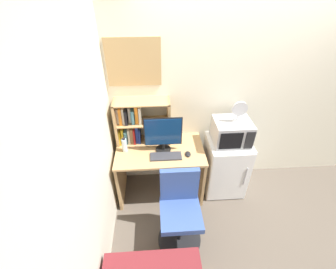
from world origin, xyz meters
name	(u,v)px	position (x,y,z in m)	size (l,w,h in m)	color
wall_back	(267,95)	(0.40, 0.02, 1.30)	(6.40, 0.04, 2.60)	silver
wall_left	(71,213)	(-1.62, -1.60, 1.30)	(0.04, 4.40, 2.60)	silver
desk	(160,164)	(-1.00, -0.33, 0.52)	(1.10, 0.67, 0.77)	tan
hutch_bookshelf	(135,121)	(-1.29, -0.12, 1.06)	(0.68, 0.26, 0.58)	tan
monitor	(163,134)	(-0.96, -0.34, 1.02)	(0.45, 0.19, 0.46)	black
keyboard	(166,156)	(-0.93, -0.48, 0.78)	(0.38, 0.15, 0.02)	#333338
computer_mouse	(188,154)	(-0.66, -0.46, 0.78)	(0.07, 0.10, 0.03)	black
water_bottle	(125,145)	(-1.43, -0.33, 0.86)	(0.06, 0.06, 0.20)	silver
mini_fridge	(225,166)	(-0.11, -0.31, 0.42)	(0.54, 0.52, 0.83)	white
microwave	(231,132)	(-0.11, -0.31, 0.98)	(0.44, 0.38, 0.30)	#ADADB2
desk_fan	(239,111)	(-0.07, -0.32, 1.28)	(0.18, 0.11, 0.27)	silver
desk_chair	(180,214)	(-0.81, -1.04, 0.43)	(0.50, 0.50, 0.95)	black
wall_corkboard	(134,62)	(-1.26, -0.01, 1.76)	(0.61, 0.02, 0.54)	tan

